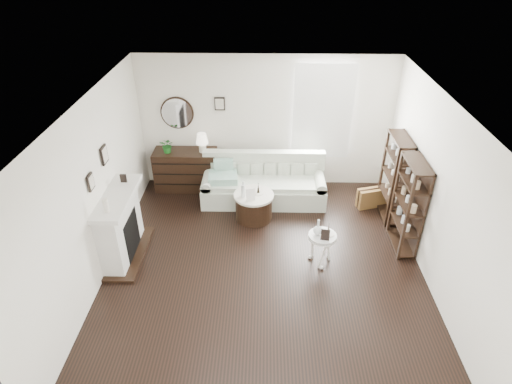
{
  "coord_description": "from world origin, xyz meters",
  "views": [
    {
      "loc": [
        -0.02,
        -5.19,
        4.65
      ],
      "look_at": [
        -0.15,
        0.8,
        0.94
      ],
      "focal_mm": 30.0,
      "sensor_mm": 36.0,
      "label": 1
    }
  ],
  "objects_px": {
    "sofa": "(264,185)",
    "dresser": "(186,170)",
    "drum_table": "(254,206)",
    "pedestal_table": "(322,237)"
  },
  "relations": [
    {
      "from": "sofa",
      "to": "drum_table",
      "type": "bearing_deg",
      "value": -104.65
    },
    {
      "from": "drum_table",
      "to": "pedestal_table",
      "type": "bearing_deg",
      "value": -47.66
    },
    {
      "from": "drum_table",
      "to": "sofa",
      "type": "bearing_deg",
      "value": 75.35
    },
    {
      "from": "sofa",
      "to": "pedestal_table",
      "type": "bearing_deg",
      "value": -63.67
    },
    {
      "from": "drum_table",
      "to": "pedestal_table",
      "type": "distance_m",
      "value": 1.67
    },
    {
      "from": "sofa",
      "to": "dresser",
      "type": "distance_m",
      "value": 1.64
    },
    {
      "from": "drum_table",
      "to": "pedestal_table",
      "type": "relative_size",
      "value": 1.34
    },
    {
      "from": "dresser",
      "to": "drum_table",
      "type": "distance_m",
      "value": 1.78
    },
    {
      "from": "dresser",
      "to": "drum_table",
      "type": "xyz_separation_m",
      "value": [
        1.41,
        -1.07,
        -0.16
      ]
    },
    {
      "from": "sofa",
      "to": "dresser",
      "type": "height_order",
      "value": "sofa"
    }
  ]
}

